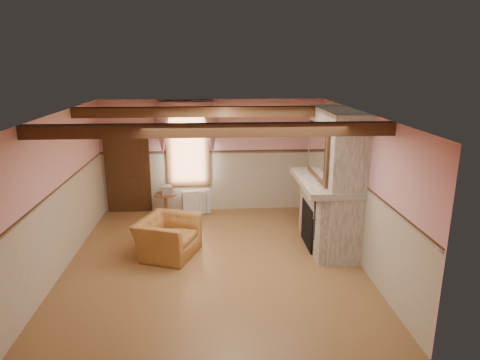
{
  "coord_description": "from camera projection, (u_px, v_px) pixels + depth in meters",
  "views": [
    {
      "loc": [
        0.01,
        -7.47,
        3.68
      ],
      "look_at": [
        0.55,
        0.8,
        1.37
      ],
      "focal_mm": 32.0,
      "sensor_mm": 36.0,
      "label": 1
    }
  ],
  "objects": [
    {
      "name": "ceiling_beam_back",
      "position": [
        211.0,
        112.0,
        8.6
      ],
      "size": [
        5.5,
        0.18,
        0.2
      ],
      "primitive_type": "cube",
      "color": "black",
      "rests_on": "ceiling"
    },
    {
      "name": "window_drapes",
      "position": [
        187.0,
        123.0,
        10.3
      ],
      "size": [
        1.3,
        0.14,
        1.4
      ],
      "primitive_type": "cube",
      "color": "gray",
      "rests_on": "wall_back"
    },
    {
      "name": "ceiling_beam_front",
      "position": [
        212.0,
        130.0,
        6.29
      ],
      "size": [
        5.5,
        0.18,
        0.2
      ],
      "primitive_type": "cube",
      "color": "black",
      "rests_on": "ceiling"
    },
    {
      "name": "jar_yellow",
      "position": [
        330.0,
        181.0,
        8.16
      ],
      "size": [
        0.06,
        0.06,
        0.12
      ],
      "primitive_type": "cylinder",
      "color": "gold",
      "rests_on": "mantel"
    },
    {
      "name": "window",
      "position": [
        188.0,
        147.0,
        10.54
      ],
      "size": [
        1.06,
        0.08,
        2.02
      ],
      "primitive_type": "cube",
      "color": "white",
      "rests_on": "wall_back"
    },
    {
      "name": "wall_right",
      "position": [
        360.0,
        188.0,
        7.97
      ],
      "size": [
        0.02,
        6.0,
        2.8
      ],
      "primitive_type": "cube",
      "color": "#D79497",
      "rests_on": "floor"
    },
    {
      "name": "firebox",
      "position": [
        311.0,
        225.0,
        8.75
      ],
      "size": [
        0.2,
        0.95,
        0.9
      ],
      "primitive_type": "cube",
      "color": "black",
      "rests_on": "floor"
    },
    {
      "name": "floor",
      "position": [
        214.0,
        261.0,
        8.17
      ],
      "size": [
        5.5,
        6.0,
        0.01
      ],
      "primitive_type": "cube",
      "color": "brown",
      "rests_on": "ground"
    },
    {
      "name": "mantel",
      "position": [
        325.0,
        182.0,
        8.52
      ],
      "size": [
        1.05,
        2.05,
        0.12
      ],
      "primitive_type": "cube",
      "color": "gray",
      "rests_on": "fireplace"
    },
    {
      "name": "candle_red",
      "position": [
        331.0,
        180.0,
        8.14
      ],
      "size": [
        0.06,
        0.06,
        0.16
      ],
      "primitive_type": "cylinder",
      "color": "#A8142A",
      "rests_on": "mantel"
    },
    {
      "name": "wall_left",
      "position": [
        59.0,
        194.0,
        7.62
      ],
      "size": [
        0.02,
        6.0,
        2.8
      ],
      "primitive_type": "cube",
      "color": "#D79497",
      "rests_on": "floor"
    },
    {
      "name": "overmantel_mirror",
      "position": [
        318.0,
        152.0,
        8.35
      ],
      "size": [
        0.06,
        1.44,
        1.04
      ],
      "primitive_type": "cube",
      "color": "silver",
      "rests_on": "fireplace"
    },
    {
      "name": "oil_lamp",
      "position": [
        318.0,
        165.0,
        9.05
      ],
      "size": [
        0.11,
        0.11,
        0.28
      ],
      "primitive_type": "cylinder",
      "color": "gold",
      "rests_on": "mantel"
    },
    {
      "name": "ceiling",
      "position": [
        211.0,
        114.0,
        7.42
      ],
      "size": [
        5.5,
        6.0,
        0.01
      ],
      "primitive_type": "cube",
      "color": "silver",
      "rests_on": "wall_back"
    },
    {
      "name": "chair_rail",
      "position": [
        213.0,
        186.0,
        7.77
      ],
      "size": [
        5.5,
        6.0,
        0.08
      ],
      "primitive_type": null,
      "color": "black",
      "rests_on": "wainscot"
    },
    {
      "name": "armchair",
      "position": [
        168.0,
        237.0,
        8.33
      ],
      "size": [
        1.34,
        1.43,
        0.75
      ],
      "primitive_type": "imported",
      "rotation": [
        0.0,
        0.0,
        1.21
      ],
      "color": "#9E662D",
      "rests_on": "floor"
    },
    {
      "name": "wall_back",
      "position": [
        212.0,
        156.0,
        10.68
      ],
      "size": [
        5.5,
        0.02,
        2.8
      ],
      "primitive_type": "cube",
      "color": "#D79497",
      "rests_on": "floor"
    },
    {
      "name": "fireplace",
      "position": [
        334.0,
        180.0,
        8.52
      ],
      "size": [
        0.85,
        2.0,
        2.8
      ],
      "primitive_type": "cube",
      "color": "gray",
      "rests_on": "floor"
    },
    {
      "name": "side_table",
      "position": [
        166.0,
        204.0,
        10.56
      ],
      "size": [
        0.71,
        0.71,
        0.55
      ],
      "primitive_type": "cylinder",
      "rotation": [
        0.0,
        0.0,
        0.4
      ],
      "color": "brown",
      "rests_on": "floor"
    },
    {
      "name": "book_stack",
      "position": [
        167.0,
        190.0,
        10.46
      ],
      "size": [
        0.31,
        0.36,
        0.2
      ],
      "primitive_type": "cube",
      "rotation": [
        0.0,
        0.0,
        0.16
      ],
      "color": "#B7AD8C",
      "rests_on": "side_table"
    },
    {
      "name": "wall_front",
      "position": [
        214.0,
        267.0,
        4.91
      ],
      "size": [
        5.5,
        0.02,
        2.8
      ],
      "primitive_type": "cube",
      "color": "#D79497",
      "rests_on": "floor"
    },
    {
      "name": "wainscot",
      "position": [
        213.0,
        224.0,
        7.97
      ],
      "size": [
        5.5,
        6.0,
        1.5
      ],
      "primitive_type": null,
      "color": "#BDB198",
      "rests_on": "floor"
    },
    {
      "name": "door",
      "position": [
        128.0,
        171.0,
        10.58
      ],
      "size": [
        1.1,
        0.1,
        2.1
      ],
      "primitive_type": "cube",
      "color": "black",
      "rests_on": "floor"
    },
    {
      "name": "bowl",
      "position": [
        328.0,
        180.0,
        8.29
      ],
      "size": [
        0.35,
        0.35,
        0.09
      ],
      "primitive_type": "imported",
      "color": "brown",
      "rests_on": "mantel"
    },
    {
      "name": "radiator",
      "position": [
        196.0,
        202.0,
        10.66
      ],
      "size": [
        0.72,
        0.36,
        0.6
      ],
      "primitive_type": "cube",
      "rotation": [
        0.0,
        0.0,
        0.27
      ],
      "color": "silver",
      "rests_on": "floor"
    },
    {
      "name": "mantel_clock",
      "position": [
        316.0,
        165.0,
        9.25
      ],
      "size": [
        0.14,
        0.24,
        0.2
      ],
      "primitive_type": "cube",
      "color": "black",
      "rests_on": "mantel"
    }
  ]
}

